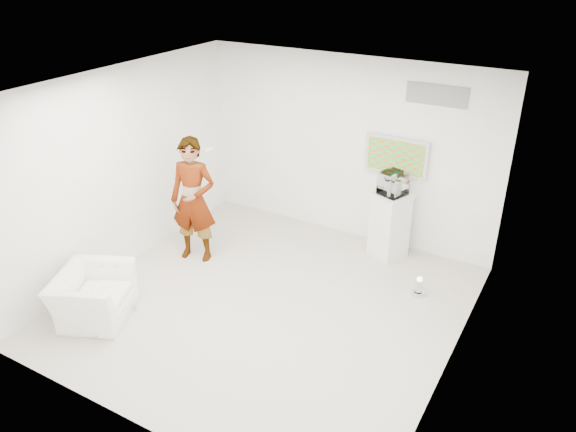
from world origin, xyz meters
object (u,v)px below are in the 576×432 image
at_px(tv, 396,156).
at_px(armchair, 93,296).
at_px(person, 193,200).
at_px(floor_uplight, 419,286).
at_px(pedestal, 389,225).

distance_m(tv, armchair, 4.84).
relative_size(tv, person, 0.51).
bearing_deg(person, floor_uplight, -3.54).
distance_m(pedestal, floor_uplight, 1.23).
height_order(armchair, pedestal, pedestal).
relative_size(pedestal, floor_uplight, 3.75).
bearing_deg(floor_uplight, tv, 126.82).
relative_size(person, pedestal, 1.85).
relative_size(armchair, floor_uplight, 3.57).
relative_size(tv, floor_uplight, 3.54).
height_order(tv, floor_uplight, tv).
height_order(tv, armchair, tv).
bearing_deg(tv, person, -142.85).
xyz_separation_m(person, armchair, (-0.20, -1.93, -0.66)).
distance_m(armchair, pedestal, 4.47).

